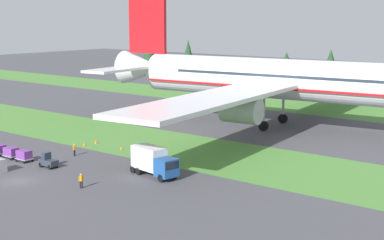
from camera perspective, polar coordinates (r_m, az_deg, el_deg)
ground_plane at (r=73.23m, az=-16.52°, el=-5.75°), size 400.00×400.00×0.00m
grass_strip_near at (r=89.73m, az=-3.03°, el=-2.42°), size 320.00×17.97×0.01m
grass_strip_far at (r=128.90m, az=11.27°, el=1.26°), size 320.00×17.97×0.01m
airliner at (r=102.76m, az=9.23°, el=3.94°), size 70.93×87.46×24.05m
baggage_tug at (r=78.58m, az=-13.85°, el=-3.93°), size 2.62×1.35×1.97m
cargo_dolly_lead at (r=82.45m, az=-16.04°, el=-3.29°), size 2.23×1.54×1.55m
cargo_dolly_second at (r=84.75m, az=-17.21°, el=-2.99°), size 2.23×1.54×1.55m
catering_truck at (r=72.10m, az=-3.75°, el=-3.98°), size 7.23×3.39×3.58m
ground_crew_marshaller at (r=84.13m, az=-11.39°, el=-2.81°), size 0.36×0.52×1.74m
ground_crew_loader at (r=68.46m, az=-10.75°, el=-5.78°), size 0.36×0.53×1.74m
taxiway_marker_0 at (r=87.05m, az=-6.90°, el=-2.72°), size 0.44×0.44×0.46m
taxiway_marker_1 at (r=91.67m, az=-9.35°, el=-2.06°), size 0.44×0.44×0.68m
taxiway_marker_2 at (r=82.62m, az=-4.97°, el=-3.33°), size 0.44×0.44×0.62m
taxiway_marker_3 at (r=90.43m, az=-10.44°, el=-2.31°), size 0.44×0.44×0.52m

